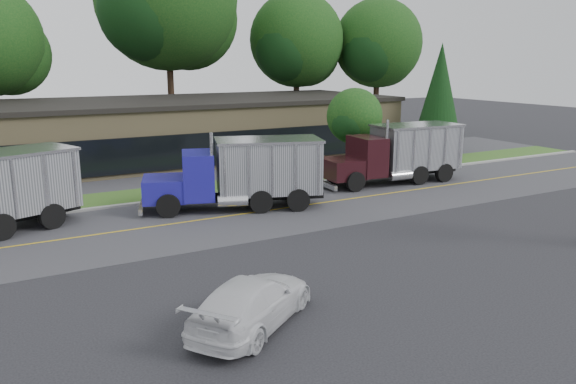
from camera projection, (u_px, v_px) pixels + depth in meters
name	position (u px, v px, depth m)	size (l,w,h in m)	color
ground	(368.00, 275.00, 18.94)	(140.00, 140.00, 0.00)	#313136
road	(254.00, 213.00, 26.61)	(60.00, 8.00, 0.02)	#4C4C51
center_line	(254.00, 213.00, 26.61)	(60.00, 0.12, 0.01)	gold
curb	(220.00, 195.00, 30.19)	(60.00, 0.30, 0.12)	#9E9E99
grass_verge	(208.00, 188.00, 31.73)	(60.00, 3.40, 0.03)	#33541D
far_parking	(180.00, 173.00, 35.99)	(60.00, 7.00, 0.02)	#4C4C51
strip_mall	(179.00, 130.00, 41.59)	(32.00, 12.00, 4.00)	#9C895F
tree_far_c	(169.00, 6.00, 47.39)	(12.69, 11.94, 18.10)	#382619
tree_far_d	(297.00, 44.00, 52.81)	(9.35, 8.80, 13.34)	#382619
tree_far_e	(378.00, 48.00, 54.91)	(9.09, 8.56, 12.97)	#382619
evergreen_right	(440.00, 93.00, 42.63)	(3.69, 3.69, 8.38)	#382619
tree_verge	(355.00, 119.00, 35.71)	(3.77, 3.55, 5.38)	#382619
dump_truck_blue	(244.00, 172.00, 27.11)	(8.85, 5.00, 3.36)	black
dump_truck_maroon	(399.00, 152.00, 32.97)	(8.83, 3.23, 3.36)	black
rally_car	(252.00, 302.00, 15.19)	(1.90, 4.69, 1.36)	silver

